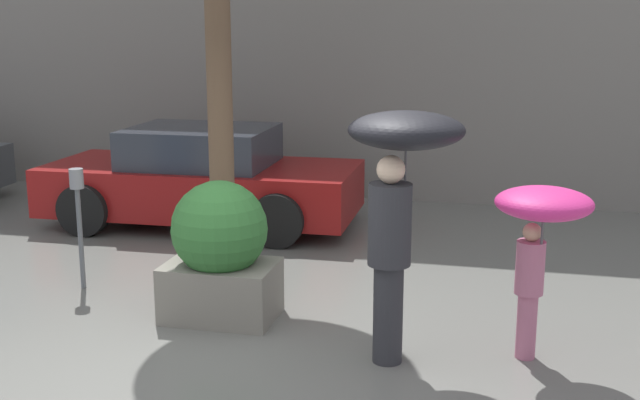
{
  "coord_description": "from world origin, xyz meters",
  "views": [
    {
      "loc": [
        2.16,
        -5.47,
        2.7
      ],
      "look_at": [
        0.48,
        1.6,
        1.05
      ],
      "focal_mm": 45.0,
      "sensor_mm": 36.0,
      "label": 1
    }
  ],
  "objects_px": {
    "planter_box": "(220,251)",
    "person_child": "(540,222)",
    "parking_meter": "(78,203)",
    "person_adult": "(400,174)",
    "parked_car_near": "(202,179)"
  },
  "relations": [
    {
      "from": "planter_box",
      "to": "parking_meter",
      "type": "relative_size",
      "value": 1.04
    },
    {
      "from": "planter_box",
      "to": "person_child",
      "type": "relative_size",
      "value": 0.9
    },
    {
      "from": "planter_box",
      "to": "parked_car_near",
      "type": "xyz_separation_m",
      "value": [
        -1.44,
        3.22,
        -0.04
      ]
    },
    {
      "from": "person_child",
      "to": "parking_meter",
      "type": "height_order",
      "value": "person_child"
    },
    {
      "from": "person_child",
      "to": "parking_meter",
      "type": "relative_size",
      "value": 1.15
    },
    {
      "from": "person_child",
      "to": "parking_meter",
      "type": "distance_m",
      "value": 4.52
    },
    {
      "from": "person_adult",
      "to": "planter_box",
      "type": "bearing_deg",
      "value": 111.58
    },
    {
      "from": "person_adult",
      "to": "parking_meter",
      "type": "bearing_deg",
      "value": 112.42
    },
    {
      "from": "parked_car_near",
      "to": "parking_meter",
      "type": "height_order",
      "value": "parked_car_near"
    },
    {
      "from": "person_adult",
      "to": "person_child",
      "type": "xyz_separation_m",
      "value": [
        1.08,
        0.2,
        -0.37
      ]
    },
    {
      "from": "parked_car_near",
      "to": "planter_box",
      "type": "bearing_deg",
      "value": -157.03
    },
    {
      "from": "person_adult",
      "to": "parked_car_near",
      "type": "relative_size",
      "value": 0.49
    },
    {
      "from": "planter_box",
      "to": "person_child",
      "type": "bearing_deg",
      "value": -6.7
    },
    {
      "from": "planter_box",
      "to": "parking_meter",
      "type": "height_order",
      "value": "planter_box"
    },
    {
      "from": "parked_car_near",
      "to": "parking_meter",
      "type": "bearing_deg",
      "value": 174.02
    }
  ]
}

